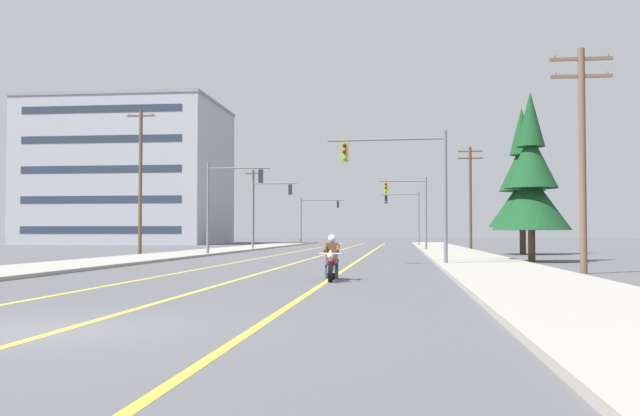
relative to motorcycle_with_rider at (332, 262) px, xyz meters
name	(u,v)px	position (x,y,z in m)	size (l,w,h in m)	color
ground_plane	(54,330)	(-3.18, -12.04, -0.59)	(400.00, 400.00, 0.00)	#515156
lane_stripe_center	(333,252)	(-3.04, 32.96, -0.58)	(0.16, 100.00, 0.01)	yellow
lane_stripe_left	(294,252)	(-6.13, 32.96, -0.58)	(0.16, 100.00, 0.01)	yellow
lane_stripe_right	(371,252)	(-0.11, 32.96, -0.58)	(0.16, 100.00, 0.01)	yellow
sidewalk_kerb_right	(456,254)	(6.03, 27.96, -0.52)	(4.40, 110.00, 0.14)	#9E998E
sidewalk_kerb_left	(199,253)	(-12.38, 27.96, -0.52)	(4.40, 110.00, 0.14)	#9E998E
motorcycle_with_rider	(332,262)	(0.00, 0.00, 0.00)	(0.70, 2.19, 1.46)	black
traffic_signal_near_right	(410,176)	(2.62, 10.51, 3.55)	(5.54, 0.50, 6.20)	slate
traffic_signal_near_left	(226,195)	(-9.47, 24.23, 3.47)	(4.30, 0.45, 6.20)	slate
traffic_signal_mid_right	(412,203)	(3.18, 37.63, 3.46)	(4.02, 0.38, 6.20)	slate
traffic_signal_mid_left	(265,204)	(-9.64, 39.24, 3.46)	(4.02, 0.37, 6.20)	slate
traffic_signal_far_right	(408,210)	(2.99, 58.38, 3.48)	(4.38, 0.37, 6.20)	slate
traffic_signal_far_left	(314,213)	(-9.24, 71.55, 3.57)	(5.84, 0.65, 6.20)	slate
utility_pole_right_near	(582,150)	(8.91, 4.73, 3.99)	(2.29, 0.26, 8.40)	brown
utility_pole_left_near	(140,179)	(-16.18, 26.27, 4.74)	(2.01, 0.26, 10.25)	brown
utility_pole_right_far	(470,194)	(8.66, 44.84, 4.55)	(2.30, 0.26, 9.50)	#4C3828
utility_pole_left_far	(253,206)	(-14.98, 59.73, 4.05)	(1.95, 0.26, 8.89)	#4C3828
conifer_tree_right_verge_near	(531,184)	(8.95, 15.49, 3.49)	(4.04, 4.04, 8.90)	#4C3828
conifer_tree_right_verge_far	(522,187)	(10.65, 28.44, 4.14)	(4.68, 4.68, 10.31)	#423023
apartment_building_far_left_block	(130,174)	(-35.04, 72.41, 9.08)	(25.13, 19.77, 19.32)	#999EA8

